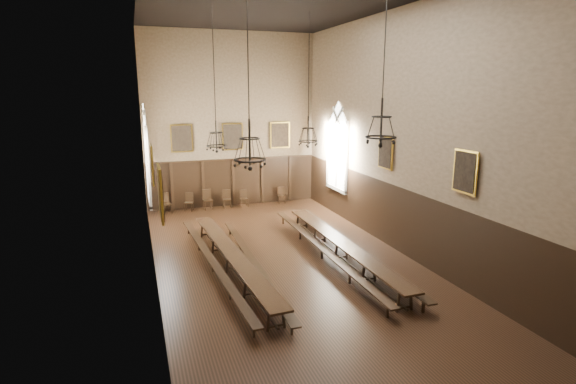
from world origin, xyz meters
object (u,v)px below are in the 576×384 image
table_left (233,262)px  chair_2 (208,203)px  bench_left_outer (212,264)px  chandelier_back_left (216,135)px  bench_right_outer (350,247)px  chair_1 (189,206)px  bench_right_inner (322,251)px  table_right (341,251)px  chandelier_front_left (250,148)px  chair_4 (244,202)px  chair_3 (227,202)px  bench_left_inner (253,265)px  chair_6 (281,198)px  chandelier_back_right (308,132)px  chandelier_front_right (381,128)px  chair_0 (167,207)px

table_left → chair_2: 8.60m
bench_left_outer → chandelier_back_left: bearing=72.4°
bench_right_outer → chair_1: (-4.98, 8.38, -0.02)m
bench_right_inner → table_right: bearing=-29.2°
table_right → bench_right_inner: size_ratio=0.91×
chandelier_front_left → chair_4: bearing=77.7°
table_right → chair_1: chair_1 is taller
bench_left_outer → chair_3: size_ratio=10.45×
chair_2 → bench_left_inner: bearing=-93.9°
bench_left_inner → chair_6: size_ratio=10.61×
table_right → chandelier_back_right: 5.00m
bench_right_inner → chandelier_back_right: (0.43, 2.56, 4.12)m
bench_right_inner → chair_2: chair_2 is taller
chair_3 → chair_6: chair_3 is taller
table_left → table_right: table_right is taller
chair_3 → chandelier_back_right: 7.51m
chandelier_front_right → bench_right_inner: bearing=107.4°
table_left → table_right: size_ratio=1.00×
bench_right_outer → chair_0: 10.32m
table_right → bench_right_outer: 0.66m
chair_2 → chandelier_back_right: chandelier_back_right is taller
chair_3 → chandelier_front_left: bearing=-92.5°
chandelier_back_left → chair_1: bearing=94.1°
bench_left_inner → bench_right_inner: bearing=7.9°
table_right → bench_left_outer: size_ratio=0.93×
table_left → chandelier_front_right: chandelier_front_right is taller
bench_left_inner → bench_right_outer: (3.88, 0.39, 0.03)m
bench_right_outer → chair_6: bearing=89.8°
bench_right_outer → table_right: bearing=-146.3°
bench_left_inner → chair_1: 8.84m
chair_3 → chair_4: chair_3 is taller
chair_0 → bench_right_outer: bearing=-71.4°
bench_left_outer → chair_0: 8.30m
bench_left_inner → chair_2: 8.80m
chair_4 → chandelier_back_right: (1.35, -5.79, 4.14)m
chair_3 → bench_right_outer: bearing=-65.0°
bench_left_outer → chair_3: chair_3 is taller
bench_left_outer → chair_4: size_ratio=10.95×
table_right → bench_right_inner: table_right is taller
bench_left_outer → bench_left_inner: bearing=-19.3°
table_left → chandelier_back_right: size_ratio=1.79×
bench_right_outer → chandelier_front_right: size_ratio=2.30×
table_right → chair_0: (-5.55, 8.68, -0.05)m
bench_right_inner → chair_1: (-3.81, 8.40, -0.01)m
chair_6 → chandelier_back_right: bearing=-89.4°
bench_right_outer → chair_0: (-6.10, 8.32, 0.01)m
chair_3 → chandelier_back_right: (2.25, -5.85, 4.13)m
chandelier_back_right → chandelier_front_right: size_ratio=1.14×
chair_1 → chandelier_front_right: (4.59, -10.88, 4.69)m
table_left → chair_6: size_ratio=10.45×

